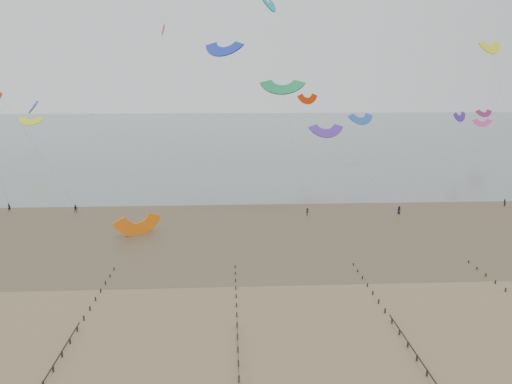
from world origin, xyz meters
TOP-DOWN VIEW (x-y plane):
  - ground at (0.00, 0.00)m, footprint 500.00×500.00m
  - sea_and_shore at (-4.08, 34.40)m, footprint 500.00×665.00m
  - kitesurfer_lead at (-44.00, 47.40)m, footprint 0.66×0.46m
  - kitesurfers at (23.00, 48.21)m, footprint 145.92×20.47m
  - grounded_kite at (-13.41, 29.21)m, footprint 9.48×8.96m
  - kites_airborne at (-16.30, 89.76)m, footprint 227.83×108.85m

SIDE VIEW (x-z plane):
  - ground at x=0.00m, z-range 0.00..0.00m
  - grounded_kite at x=-13.41m, z-range -2.07..2.07m
  - sea_and_shore at x=-4.08m, z-range -0.01..0.02m
  - kitesurfers at x=23.00m, z-range -0.08..1.70m
  - kitesurfer_lead at x=-44.00m, z-range 0.00..1.71m
  - kites_airborne at x=-16.30m, z-range 3.85..41.75m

